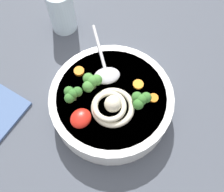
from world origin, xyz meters
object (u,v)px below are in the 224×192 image
object	(u,v)px
soup_bowl	(112,102)
noodle_pile	(112,106)
drinking_glass	(61,11)
soup_spoon	(106,71)

from	to	relation	value
soup_bowl	noodle_pile	xyz separation A→B (cm)	(2.43, 1.87, 4.53)
noodle_pile	drinking_glass	world-z (taller)	drinking_glass
noodle_pile	soup_bowl	bearing A→B (deg)	-142.36
soup_bowl	drinking_glass	bearing A→B (deg)	-114.65
soup_bowl	noodle_pile	size ratio (longest dim) A/B	2.71
drinking_glass	soup_bowl	bearing A→B (deg)	65.35
soup_spoon	drinking_glass	distance (cm)	23.23
noodle_pile	soup_spoon	bearing A→B (deg)	-133.15
soup_spoon	soup_bowl	bearing A→B (deg)	180.00
soup_spoon	drinking_glass	xyz separation A→B (cm)	(-8.27, -21.66, -1.42)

